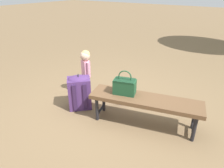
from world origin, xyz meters
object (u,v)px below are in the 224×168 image
at_px(handbag, 125,86).
at_px(backpack_large, 79,91).
at_px(child_standing, 86,66).
at_px(backpack_small, 119,95).
at_px(park_bench, 145,102).

height_order(handbag, backpack_large, handbag).
bearing_deg(handbag, child_standing, -15.46).
distance_m(child_standing, backpack_small, 0.79).
relative_size(park_bench, child_standing, 1.88).
distance_m(child_standing, backpack_large, 0.52).
bearing_deg(child_standing, park_bench, 170.17).
relative_size(child_standing, backpack_small, 2.87).
bearing_deg(child_standing, handbag, 164.54).
bearing_deg(backpack_small, child_standing, 8.19).
bearing_deg(park_bench, handbag, 8.13).
relative_size(child_standing, backpack_large, 1.42).
bearing_deg(backpack_large, park_bench, -170.94).
xyz_separation_m(child_standing, backpack_large, (-0.19, 0.40, -0.28)).
bearing_deg(backpack_small, handbag, 131.84).
bearing_deg(backpack_large, backpack_small, -133.17).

